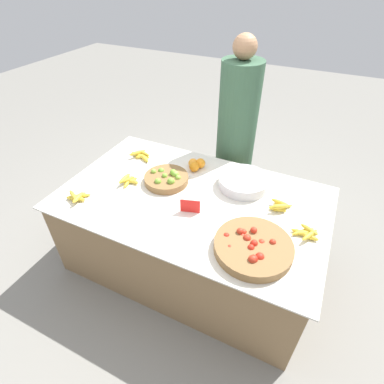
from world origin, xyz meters
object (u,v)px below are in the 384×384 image
(tomato_basket, at_px, (253,247))
(metal_bowl, at_px, (243,182))
(vendor_person, at_px, (236,140))
(lime_bowl, at_px, (167,179))
(price_sign, at_px, (190,206))

(tomato_basket, xyz_separation_m, metal_bowl, (-0.24, 0.57, 0.01))
(tomato_basket, bearing_deg, vendor_person, 114.00)
(vendor_person, bearing_deg, lime_bowl, -111.46)
(lime_bowl, height_order, tomato_basket, lime_bowl)
(price_sign, bearing_deg, metal_bowl, 44.69)
(tomato_basket, height_order, price_sign, price_sign)
(metal_bowl, xyz_separation_m, vendor_person, (-0.25, 0.54, 0.02))
(tomato_basket, relative_size, metal_bowl, 1.24)
(lime_bowl, distance_m, price_sign, 0.39)
(price_sign, bearing_deg, vendor_person, 74.08)
(lime_bowl, height_order, price_sign, price_sign)
(lime_bowl, relative_size, vendor_person, 0.21)
(lime_bowl, relative_size, metal_bowl, 0.90)
(metal_bowl, height_order, price_sign, price_sign)
(lime_bowl, bearing_deg, price_sign, -36.58)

